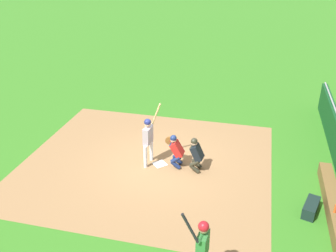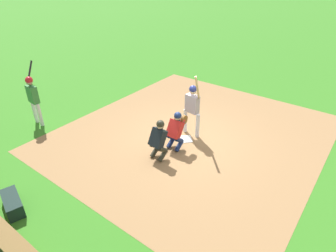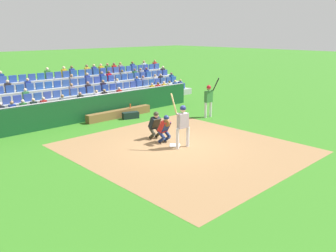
{
  "view_description": "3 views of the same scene",
  "coord_description": "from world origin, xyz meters",
  "px_view_note": "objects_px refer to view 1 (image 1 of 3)",
  "views": [
    {
      "loc": [
        -11.41,
        -3.13,
        7.33
      ],
      "look_at": [
        0.55,
        -0.17,
        1.32
      ],
      "focal_mm": 40.5,
      "sensor_mm": 36.0,
      "label": 1
    },
    {
      "loc": [
        4.46,
        -6.88,
        5.23
      ],
      "look_at": [
        -0.0,
        -0.95,
        0.96
      ],
      "focal_mm": 30.77,
      "sensor_mm": 36.0,
      "label": 2
    },
    {
      "loc": [
        9.85,
        9.96,
        4.66
      ],
      "look_at": [
        0.37,
        -0.04,
        0.92
      ],
      "focal_mm": 37.21,
      "sensor_mm": 36.0,
      "label": 3
    }
  ],
  "objects_px": {
    "equipment_duffel_bag": "(311,208)",
    "on_deck_batter": "(202,246)",
    "home_plate_marker": "(160,164)",
    "batter_at_plate": "(148,136)",
    "dugout_bench": "(333,204)",
    "home_plate_umpire": "(196,153)",
    "water_bottle_on_bench": "(335,209)",
    "catcher_crouching": "(176,149)"
  },
  "relations": [
    {
      "from": "equipment_duffel_bag",
      "to": "home_plate_umpire",
      "type": "bearing_deg",
      "value": 85.14
    },
    {
      "from": "home_plate_marker",
      "to": "batter_at_plate",
      "type": "relative_size",
      "value": 0.19
    },
    {
      "from": "catcher_crouching",
      "to": "dugout_bench",
      "type": "relative_size",
      "value": 0.3
    },
    {
      "from": "water_bottle_on_bench",
      "to": "equipment_duffel_bag",
      "type": "xyz_separation_m",
      "value": [
        0.41,
        0.56,
        -0.38
      ]
    },
    {
      "from": "water_bottle_on_bench",
      "to": "equipment_duffel_bag",
      "type": "bearing_deg",
      "value": 53.47
    },
    {
      "from": "equipment_duffel_bag",
      "to": "on_deck_batter",
      "type": "distance_m",
      "value": 4.46
    },
    {
      "from": "batter_at_plate",
      "to": "on_deck_batter",
      "type": "height_order",
      "value": "batter_at_plate"
    },
    {
      "from": "batter_at_plate",
      "to": "home_plate_umpire",
      "type": "xyz_separation_m",
      "value": [
        -0.04,
        -1.74,
        -0.43
      ]
    },
    {
      "from": "water_bottle_on_bench",
      "to": "on_deck_batter",
      "type": "relative_size",
      "value": 0.11
    },
    {
      "from": "catcher_crouching",
      "to": "home_plate_umpire",
      "type": "relative_size",
      "value": 0.98
    },
    {
      "from": "dugout_bench",
      "to": "equipment_duffel_bag",
      "type": "xyz_separation_m",
      "value": [
        -0.28,
        0.64,
        -0.04
      ]
    },
    {
      "from": "batter_at_plate",
      "to": "dugout_bench",
      "type": "bearing_deg",
      "value": -101.53
    },
    {
      "from": "catcher_crouching",
      "to": "dugout_bench",
      "type": "xyz_separation_m",
      "value": [
        -1.31,
        -5.15,
        -0.49
      ]
    },
    {
      "from": "on_deck_batter",
      "to": "batter_at_plate",
      "type": "bearing_deg",
      "value": 29.1
    },
    {
      "from": "home_plate_marker",
      "to": "home_plate_umpire",
      "type": "bearing_deg",
      "value": -92.73
    },
    {
      "from": "dugout_bench",
      "to": "catcher_crouching",
      "type": "bearing_deg",
      "value": 75.69
    },
    {
      "from": "catcher_crouching",
      "to": "home_plate_umpire",
      "type": "height_order",
      "value": "home_plate_umpire"
    },
    {
      "from": "batter_at_plate",
      "to": "water_bottle_on_bench",
      "type": "relative_size",
      "value": 9.12
    },
    {
      "from": "home_plate_umpire",
      "to": "on_deck_batter",
      "type": "distance_m",
      "value": 4.98
    },
    {
      "from": "home_plate_marker",
      "to": "batter_at_plate",
      "type": "distance_m",
      "value": 1.18
    },
    {
      "from": "home_plate_marker",
      "to": "on_deck_batter",
      "type": "xyz_separation_m",
      "value": [
        -4.92,
        -2.32,
        1.13
      ]
    },
    {
      "from": "home_plate_umpire",
      "to": "batter_at_plate",
      "type": "bearing_deg",
      "value": 88.73
    },
    {
      "from": "home_plate_umpire",
      "to": "water_bottle_on_bench",
      "type": "xyz_separation_m",
      "value": [
        -1.91,
        -4.32,
        -0.13
      ]
    },
    {
      "from": "home_plate_marker",
      "to": "equipment_duffel_bag",
      "type": "distance_m",
      "value": 5.33
    },
    {
      "from": "equipment_duffel_bag",
      "to": "on_deck_batter",
      "type": "xyz_separation_m",
      "value": [
        -3.36,
        2.77,
        0.96
      ]
    },
    {
      "from": "dugout_bench",
      "to": "water_bottle_on_bench",
      "type": "bearing_deg",
      "value": 173.2
    },
    {
      "from": "home_plate_marker",
      "to": "home_plate_umpire",
      "type": "distance_m",
      "value": 1.49
    },
    {
      "from": "catcher_crouching",
      "to": "on_deck_batter",
      "type": "bearing_deg",
      "value": -160.67
    },
    {
      "from": "water_bottle_on_bench",
      "to": "catcher_crouching",
      "type": "bearing_deg",
      "value": 68.36
    },
    {
      "from": "on_deck_batter",
      "to": "dugout_bench",
      "type": "bearing_deg",
      "value": -43.14
    },
    {
      "from": "home_plate_umpire",
      "to": "equipment_duffel_bag",
      "type": "xyz_separation_m",
      "value": [
        -1.5,
        -3.76,
        -0.52
      ]
    },
    {
      "from": "batter_at_plate",
      "to": "equipment_duffel_bag",
      "type": "xyz_separation_m",
      "value": [
        -1.54,
        -5.5,
        -0.95
      ]
    },
    {
      "from": "batter_at_plate",
      "to": "home_plate_umpire",
      "type": "relative_size",
      "value": 1.79
    },
    {
      "from": "home_plate_marker",
      "to": "water_bottle_on_bench",
      "type": "relative_size",
      "value": 1.75
    },
    {
      "from": "home_plate_marker",
      "to": "dugout_bench",
      "type": "distance_m",
      "value": 5.88
    },
    {
      "from": "batter_at_plate",
      "to": "water_bottle_on_bench",
      "type": "xyz_separation_m",
      "value": [
        -1.95,
        -6.06,
        -0.56
      ]
    },
    {
      "from": "batter_at_plate",
      "to": "home_plate_marker",
      "type": "bearing_deg",
      "value": -86.49
    },
    {
      "from": "catcher_crouching",
      "to": "equipment_duffel_bag",
      "type": "xyz_separation_m",
      "value": [
        -1.6,
        -4.51,
        -0.52
      ]
    },
    {
      "from": "home_plate_umpire",
      "to": "water_bottle_on_bench",
      "type": "distance_m",
      "value": 4.73
    },
    {
      "from": "dugout_bench",
      "to": "water_bottle_on_bench",
      "type": "distance_m",
      "value": 0.78
    },
    {
      "from": "home_plate_marker",
      "to": "equipment_duffel_bag",
      "type": "xyz_separation_m",
      "value": [
        -1.56,
        -5.09,
        0.17
      ]
    },
    {
      "from": "batter_at_plate",
      "to": "catcher_crouching",
      "type": "distance_m",
      "value": 1.08
    }
  ]
}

